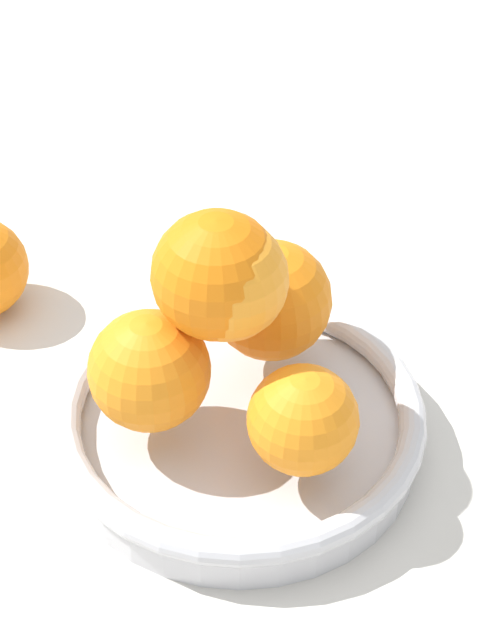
# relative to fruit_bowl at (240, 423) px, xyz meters

# --- Properties ---
(ground_plane) EXTENTS (4.00, 4.00, 0.00)m
(ground_plane) POSITION_rel_fruit_bowl_xyz_m (0.00, 0.00, -0.02)
(ground_plane) COLOR beige
(fruit_bowl) EXTENTS (0.24, 0.24, 0.04)m
(fruit_bowl) POSITION_rel_fruit_bowl_xyz_m (0.00, 0.00, 0.00)
(fruit_bowl) COLOR silver
(fruit_bowl) RESTS_ON ground_plane
(orange_pile) EXTENTS (0.18, 0.17, 0.14)m
(orange_pile) POSITION_rel_fruit_bowl_xyz_m (-0.01, -0.00, 0.08)
(orange_pile) COLOR orange
(orange_pile) RESTS_ON fruit_bowl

